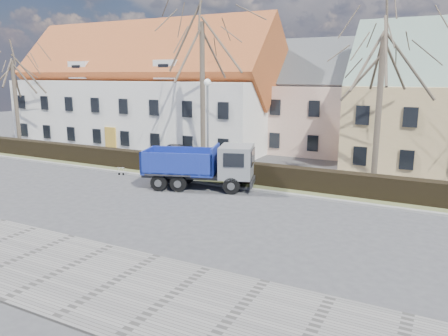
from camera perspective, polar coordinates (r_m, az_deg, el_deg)
The scene contains 14 objects.
ground at distance 24.19m, azimuth -8.81°, elevation -4.37°, with size 120.00×120.00×0.00m, color #3B3B3D.
sidewalk_near at distance 18.47m, azimuth -24.88°, elevation -10.59°, with size 80.00×5.00×0.08m, color slate.
curb_far at distance 27.87m, azimuth -3.21°, elevation -1.90°, with size 80.00×0.30×0.12m, color gray.
grass_strip at distance 29.22m, azimuth -1.61°, elevation -1.24°, with size 80.00×3.00×0.10m, color #505831.
hedge at distance 28.91m, azimuth -1.81°, elevation -0.17°, with size 60.00×0.90×1.30m, color black.
building_white at distance 43.87m, azimuth -10.37°, elevation 9.27°, with size 26.80×10.80×9.50m, color white, non-canonical shape.
building_pink at distance 39.94m, azimuth 13.34°, elevation 7.80°, with size 10.80×8.80×8.00m, color #D8AD99, non-canonical shape.
tree_0 at distance 45.01m, azimuth -25.62°, elevation 8.61°, with size 7.20×7.20×9.90m, color #4D4235, non-canonical shape.
tree_1 at distance 31.41m, azimuth -2.84°, elevation 11.25°, with size 9.20×9.20×12.65m, color #4D4235, non-canonical shape.
tree_2 at distance 27.40m, azimuth 19.65°, elevation 8.70°, with size 8.00×8.00×11.00m, color #4D4235, non-canonical shape.
dump_truck at distance 26.53m, azimuth -3.78°, elevation 0.32°, with size 6.95×2.58×2.78m, color navy, non-canonical shape.
streetlight at distance 29.69m, azimuth -2.14°, elevation 5.35°, with size 0.52×0.52×6.61m, color gray, non-canonical shape.
cart_frame at distance 30.93m, azimuth -13.63°, elevation -0.35°, with size 0.66×0.38×0.61m, color silver, non-canonical shape.
parked_car_a at distance 35.83m, azimuth -5.80°, elevation 2.19°, with size 1.54×3.83×1.30m, color #3C3C3F.
Camera 1 is at (13.90, -18.58, 6.84)m, focal length 35.00 mm.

